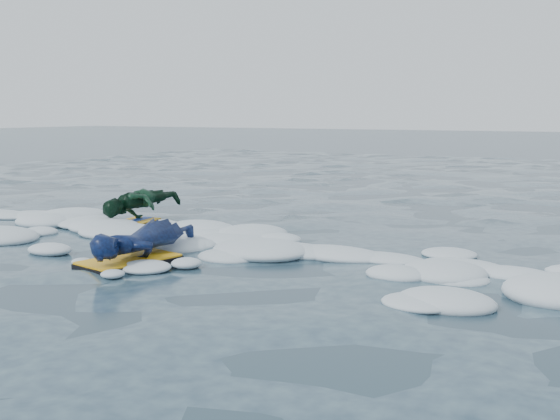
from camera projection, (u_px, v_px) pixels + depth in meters
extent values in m
plane|color=#172338|center=(201.00, 270.00, 7.78)|extent=(120.00, 120.00, 0.00)
cube|color=black|center=(129.00, 262.00, 8.02)|extent=(0.85, 1.25, 0.06)
cube|color=#FFB015|center=(129.00, 259.00, 8.01)|extent=(0.82, 1.22, 0.02)
imported|color=navy|center=(143.00, 240.00, 8.20)|extent=(0.83, 1.78, 0.41)
cube|color=black|center=(133.00, 223.00, 10.84)|extent=(0.63, 0.98, 0.05)
cube|color=#FFB015|center=(133.00, 222.00, 10.84)|extent=(0.61, 0.96, 0.02)
cube|color=blue|center=(133.00, 221.00, 10.84)|extent=(0.29, 0.89, 0.01)
imported|color=#103E25|center=(141.00, 205.00, 10.98)|extent=(0.82, 1.44, 0.52)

